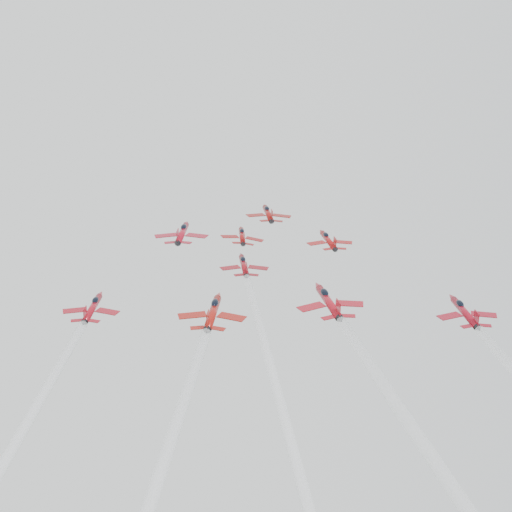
{
  "coord_description": "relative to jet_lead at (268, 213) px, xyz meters",
  "views": [
    {
      "loc": [
        -6.19,
        -122.84,
        150.3
      ],
      "look_at": [
        0.0,
        2.0,
        167.5
      ],
      "focal_mm": 50.0,
      "sensor_mm": 36.0,
      "label": 1
    }
  ],
  "objects": [
    {
      "name": "jet_lead",
      "position": [
        0.0,
        0.0,
        0.0
      ],
      "size": [
        9.87,
        12.77,
        7.6
      ],
      "rotation": [
        0.49,
        -0.0,
        0.09
      ],
      "color": "maroon"
    },
    {
      "name": "jet_row2_left",
      "position": [
        -17.74,
        -11.96,
        -6.44
      ],
      "size": [
        10.66,
        13.79,
        8.21
      ],
      "rotation": [
        0.49,
        0.01,
        -0.1
      ],
      "color": "#AA1022"
    },
    {
      "name": "jet_row2_right",
      "position": [
        10.66,
        -15.18,
        -8.2
      ],
      "size": [
        9.1,
        11.78,
        7.01
      ],
      "rotation": [
        0.49,
        -0.06,
        0.11
      ],
      "color": "#A50F10"
    },
    {
      "name": "jet_row2_center",
      "position": [
        -6.0,
        -13.22,
        -7.14
      ],
      "size": [
        8.5,
        11.0,
        6.55
      ],
      "rotation": [
        0.49,
        0.09,
        0.07
      ],
      "color": "maroon"
    },
    {
      "name": "jet_center",
      "position": [
        -6.07,
        -63.61,
        -34.39
      ],
      "size": [
        8.57,
        82.31,
        45.1
      ],
      "rotation": [
        0.49,
        -0.02,
        0.07
      ],
      "color": "maroon"
    },
    {
      "name": "jet_rear_farleft",
      "position": [
        -29.17,
        -79.29,
        -42.85
      ],
      "size": [
        8.56,
        82.18,
        45.04
      ],
      "rotation": [
        0.49,
        0.03,
        -0.06
      ],
      "color": "#A50F1C"
    }
  ]
}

